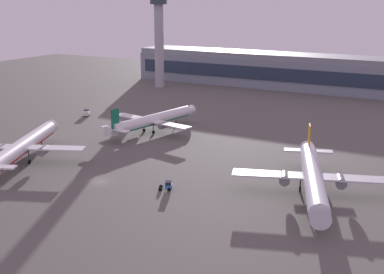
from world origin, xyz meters
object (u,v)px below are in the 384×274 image
object	(u,v)px
airplane_far_stand	(313,177)
pushback_tug	(168,185)
airplane_mid_apron	(153,120)
baggage_tractor	(86,113)
control_tower	(159,31)
airplane_terminal_side	(23,146)

from	to	relation	value
airplane_far_stand	pushback_tug	world-z (taller)	airplane_far_stand
airplane_mid_apron	pushback_tug	xyz separation A→B (m)	(31.53, -42.47, -2.83)
airplane_far_stand	baggage_tractor	size ratio (longest dim) A/B	9.82
control_tower	baggage_tractor	size ratio (longest dim) A/B	10.53
baggage_tractor	pushback_tug	size ratio (longest dim) A/B	1.28
control_tower	airplane_far_stand	world-z (taller)	control_tower
airplane_far_stand	pushback_tug	xyz separation A→B (m)	(-30.04, -12.36, -3.38)
airplane_terminal_side	airplane_far_stand	world-z (taller)	airplane_far_stand
airplane_far_stand	airplane_mid_apron	world-z (taller)	airplane_far_stand
control_tower	airplane_terminal_side	xyz separation A→B (m)	(30.08, -117.02, -22.96)
airplane_terminal_side	airplane_far_stand	bearing A→B (deg)	-13.57
control_tower	baggage_tractor	xyz separation A→B (m)	(9.44, -66.49, -26.03)
airplane_mid_apron	pushback_tug	bearing A→B (deg)	-42.60
airplane_terminal_side	pushback_tug	world-z (taller)	airplane_terminal_side
airplane_mid_apron	baggage_tractor	world-z (taller)	airplane_mid_apron
control_tower	airplane_mid_apron	world-z (taller)	control_tower
airplane_far_stand	baggage_tractor	bearing A→B (deg)	-40.63
airplane_terminal_side	airplane_mid_apron	distance (m)	45.10
pushback_tug	airplane_terminal_side	bearing A→B (deg)	-115.58
baggage_tractor	pushback_tug	distance (m)	82.50
baggage_tractor	pushback_tug	bearing A→B (deg)	-71.02
airplane_mid_apron	pushback_tug	size ratio (longest dim) A/B	11.25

